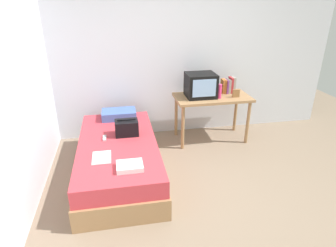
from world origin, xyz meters
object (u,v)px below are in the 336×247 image
at_px(book_row, 228,86).
at_px(remote_silver, 105,138).
at_px(magazine, 102,157).
at_px(desk, 212,102).
at_px(handbag, 127,128).
at_px(remote_dark, 127,165).
at_px(water_bottle, 219,91).
at_px(picture_frame, 236,93).
at_px(folded_towel, 130,166).
at_px(tv, 201,85).
at_px(pillow, 119,114).
at_px(bed, 119,158).

height_order(book_row, remote_silver, book_row).
height_order(magazine, remote_silver, remote_silver).
distance_m(desk, magazine, 2.03).
xyz_separation_m(handbag, remote_dark, (-0.04, -0.77, -0.09)).
xyz_separation_m(water_bottle, handbag, (-1.42, -0.47, -0.27)).
bearing_deg(handbag, water_bottle, 18.40).
distance_m(picture_frame, handbag, 1.77).
distance_m(water_bottle, folded_towel, 1.97).
xyz_separation_m(tv, picture_frame, (0.53, -0.13, -0.12)).
bearing_deg(picture_frame, handbag, -164.80).
distance_m(pillow, handbag, 0.61).
relative_size(water_bottle, remote_dark, 1.38).
relative_size(bed, book_row, 8.06).
distance_m(desk, picture_frame, 0.38).
height_order(remote_dark, folded_towel, folded_towel).
xyz_separation_m(water_bottle, remote_dark, (-1.46, -1.24, -0.36)).
relative_size(desk, remote_silver, 8.06).
distance_m(bed, water_bottle, 1.79).
bearing_deg(remote_silver, folded_towel, -70.05).
height_order(pillow, remote_dark, pillow).
height_order(water_bottle, picture_frame, water_bottle).
bearing_deg(remote_dark, desk, 43.78).
xyz_separation_m(book_row, picture_frame, (0.03, -0.25, -0.05)).
relative_size(picture_frame, pillow, 0.24).
relative_size(tv, folded_towel, 1.57).
bearing_deg(remote_dark, magazine, 141.84).
bearing_deg(remote_silver, bed, -34.35).
xyz_separation_m(water_bottle, folded_towel, (-1.44, -1.30, -0.34)).
bearing_deg(water_bottle, pillow, 175.27).
bearing_deg(tv, bed, -149.23).
xyz_separation_m(tv, handbag, (-1.17, -0.59, -0.34)).
bearing_deg(remote_dark, book_row, 40.95).
relative_size(bed, handbag, 6.67).
bearing_deg(bed, pillow, 86.64).
xyz_separation_m(water_bottle, book_row, (0.24, 0.23, 0.01)).
distance_m(desk, book_row, 0.39).
xyz_separation_m(desk, folded_towel, (-1.38, -1.40, -0.14)).
bearing_deg(bed, magazine, -116.91).
distance_m(water_bottle, remote_silver, 1.84).
height_order(bed, picture_frame, picture_frame).
relative_size(handbag, folded_towel, 1.07).
bearing_deg(book_row, folded_towel, -137.48).
height_order(pillow, remote_silver, pillow).
bearing_deg(magazine, handbag, 59.87).
distance_m(bed, book_row, 2.09).
xyz_separation_m(tv, remote_silver, (-1.46, -0.66, -0.43)).
bearing_deg(tv, desk, -4.99).
distance_m(tv, folded_towel, 1.90).
distance_m(desk, remote_silver, 1.78).
distance_m(tv, remote_silver, 1.66).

